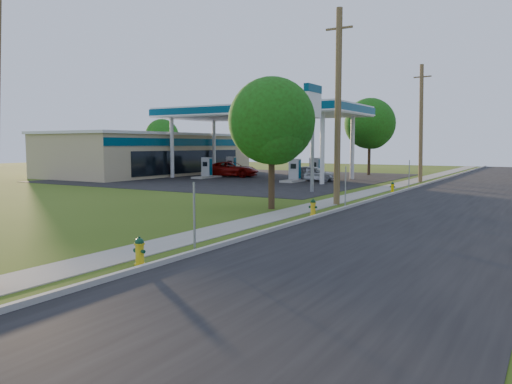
# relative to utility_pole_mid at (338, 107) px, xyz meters

# --- Properties ---
(ground_plane) EXTENTS (140.00, 140.00, 0.00)m
(ground_plane) POSITION_rel_utility_pole_mid_xyz_m (0.60, -17.00, -4.95)
(ground_plane) COLOR #2F480F
(ground_plane) RESTS_ON ground
(road) EXTENTS (8.00, 120.00, 0.02)m
(road) POSITION_rel_utility_pole_mid_xyz_m (5.10, -7.00, -4.94)
(road) COLOR black
(road) RESTS_ON ground
(curb) EXTENTS (0.15, 120.00, 0.15)m
(curb) POSITION_rel_utility_pole_mid_xyz_m (1.10, -7.00, -4.88)
(curb) COLOR #A8A499
(curb) RESTS_ON ground
(sidewalk) EXTENTS (1.50, 120.00, 0.03)m
(sidewalk) POSITION_rel_utility_pole_mid_xyz_m (-0.65, -7.00, -4.94)
(sidewalk) COLOR gray
(sidewalk) RESTS_ON ground
(forecourt) EXTENTS (26.00, 28.00, 0.02)m
(forecourt) POSITION_rel_utility_pole_mid_xyz_m (-15.40, 15.00, -4.94)
(forecourt) COLOR black
(forecourt) RESTS_ON ground
(utility_pole_mid) EXTENTS (1.40, 0.32, 9.80)m
(utility_pole_mid) POSITION_rel_utility_pole_mid_xyz_m (0.00, 0.00, 0.00)
(utility_pole_mid) COLOR brown
(utility_pole_mid) RESTS_ON ground
(utility_pole_far) EXTENTS (1.40, 0.32, 9.50)m
(utility_pole_far) POSITION_rel_utility_pole_mid_xyz_m (0.00, 18.00, -0.15)
(utility_pole_far) COLOR brown
(utility_pole_far) RESTS_ON ground
(sign_post_near) EXTENTS (0.05, 0.04, 2.00)m
(sign_post_near) POSITION_rel_utility_pole_mid_xyz_m (0.85, -12.80, -3.95)
(sign_post_near) COLOR gray
(sign_post_near) RESTS_ON ground
(sign_post_mid) EXTENTS (0.05, 0.04, 2.00)m
(sign_post_mid) POSITION_rel_utility_pole_mid_xyz_m (0.85, -1.00, -3.95)
(sign_post_mid) COLOR gray
(sign_post_mid) RESTS_ON ground
(sign_post_far) EXTENTS (0.05, 0.04, 2.00)m
(sign_post_far) POSITION_rel_utility_pole_mid_xyz_m (0.85, 11.20, -3.95)
(sign_post_far) COLOR gray
(sign_post_far) RESTS_ON ground
(gas_canopy) EXTENTS (18.18, 9.18, 6.40)m
(gas_canopy) POSITION_rel_utility_pole_mid_xyz_m (-13.40, 15.00, 0.94)
(gas_canopy) COLOR silver
(gas_canopy) RESTS_ON ground
(fuel_pump_nw) EXTENTS (1.20, 3.20, 1.90)m
(fuel_pump_nw) POSITION_rel_utility_pole_mid_xyz_m (-17.90, 13.00, -4.23)
(fuel_pump_nw) COLOR #A8A499
(fuel_pump_nw) RESTS_ON ground
(fuel_pump_ne) EXTENTS (1.20, 3.20, 1.90)m
(fuel_pump_ne) POSITION_rel_utility_pole_mid_xyz_m (-8.90, 13.00, -4.23)
(fuel_pump_ne) COLOR #A8A499
(fuel_pump_ne) RESTS_ON ground
(fuel_pump_sw) EXTENTS (1.20, 3.20, 1.90)m
(fuel_pump_sw) POSITION_rel_utility_pole_mid_xyz_m (-17.90, 17.00, -4.23)
(fuel_pump_sw) COLOR #A8A499
(fuel_pump_sw) RESTS_ON ground
(fuel_pump_se) EXTENTS (1.20, 3.20, 1.90)m
(fuel_pump_se) POSITION_rel_utility_pole_mid_xyz_m (-8.90, 17.00, -4.23)
(fuel_pump_se) COLOR #A8A499
(fuel_pump_se) RESTS_ON ground
(convenience_store) EXTENTS (10.40, 22.40, 4.25)m
(convenience_store) POSITION_rel_utility_pole_mid_xyz_m (-26.38, 15.00, -2.82)
(convenience_store) COLOR tan
(convenience_store) RESTS_ON ground
(price_pylon) EXTENTS (0.34, 2.04, 6.85)m
(price_pylon) POSITION_rel_utility_pole_mid_xyz_m (-3.90, 5.50, 0.48)
(price_pylon) COLOR gray
(price_pylon) RESTS_ON ground
(tree_verge) EXTENTS (4.10, 4.10, 6.22)m
(tree_verge) POSITION_rel_utility_pole_mid_xyz_m (-1.91, -3.31, -0.95)
(tree_verge) COLOR #3A2918
(tree_verge) RESTS_ON ground
(tree_lot) EXTENTS (5.11, 5.11, 7.74)m
(tree_lot) POSITION_rel_utility_pole_mid_xyz_m (-6.60, 25.30, 0.03)
(tree_lot) COLOR #3A2918
(tree_lot) RESTS_ON ground
(tree_back) EXTENTS (4.12, 4.12, 6.24)m
(tree_back) POSITION_rel_utility_pole_mid_xyz_m (-32.23, 23.16, -0.94)
(tree_back) COLOR #3A2918
(tree_back) RESTS_ON ground
(hydrant_near) EXTENTS (0.38, 0.34, 0.74)m
(hydrant_near) POSITION_rel_utility_pole_mid_xyz_m (0.62, -14.75, -4.59)
(hydrant_near) COLOR gold
(hydrant_near) RESTS_ON ground
(hydrant_mid) EXTENTS (0.38, 0.34, 0.73)m
(hydrant_mid) POSITION_rel_utility_pole_mid_xyz_m (0.65, -4.31, -4.59)
(hydrant_mid) COLOR yellow
(hydrant_mid) RESTS_ON ground
(hydrant_far) EXTENTS (0.35, 0.31, 0.66)m
(hydrant_far) POSITION_rel_utility_pole_mid_xyz_m (0.53, 8.29, -4.63)
(hydrant_far) COLOR yellow
(hydrant_far) RESTS_ON ground
(car_red) EXTENTS (5.66, 3.61, 1.45)m
(car_red) POSITION_rel_utility_pole_mid_xyz_m (-17.01, 15.69, -4.23)
(car_red) COLOR #780704
(car_red) RESTS_ON ground
(car_silver) EXTENTS (4.14, 2.33, 1.33)m
(car_silver) POSITION_rel_utility_pole_mid_xyz_m (-8.01, 14.57, -4.29)
(car_silver) COLOR silver
(car_silver) RESTS_ON ground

